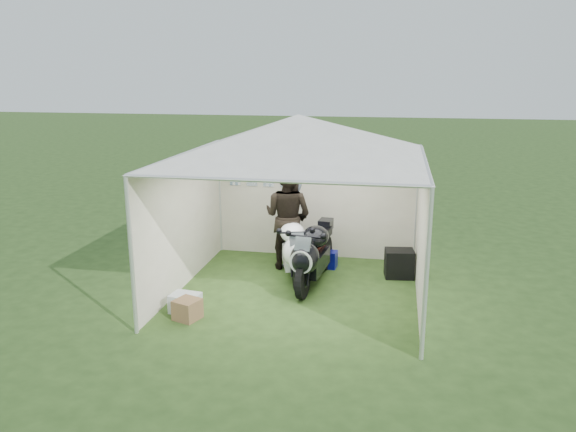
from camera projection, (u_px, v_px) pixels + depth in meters
name	position (u px, v px, depth m)	size (l,w,h in m)	color
ground	(297.00, 291.00, 9.62)	(80.00, 80.00, 0.00)	#284118
canopy_tent	(298.00, 141.00, 9.01)	(5.66, 5.66, 3.00)	silver
motorcycle_white	(293.00, 247.00, 10.18)	(0.85, 2.01, 1.01)	black
motorcycle_black	(313.00, 253.00, 9.77)	(0.62, 2.15, 1.06)	black
paddock_stand	(325.00, 259.00, 10.78)	(0.43, 0.27, 0.33)	#1015BD
person_dark_jacket	(288.00, 216.00, 10.58)	(0.98, 0.76, 2.02)	black
person_blue_jacket	(291.00, 222.00, 10.76)	(0.63, 0.41, 1.73)	slate
equipment_box	(399.00, 263.00, 10.25)	(0.51, 0.41, 0.51)	black
crate_0	(185.00, 303.00, 8.76)	(0.44, 0.34, 0.29)	silver
crate_1	(187.00, 309.00, 8.51)	(0.35, 0.35, 0.31)	brown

